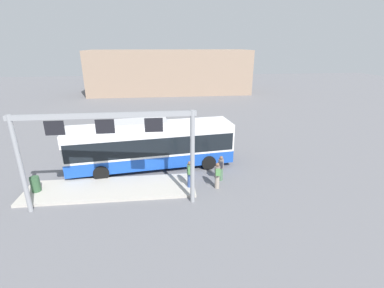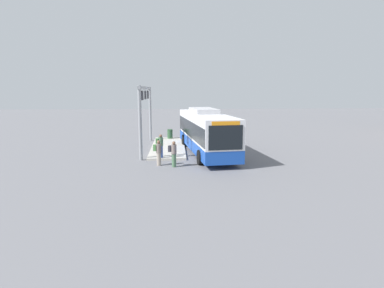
% 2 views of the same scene
% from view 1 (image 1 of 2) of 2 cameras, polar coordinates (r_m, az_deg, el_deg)
% --- Properties ---
extents(ground_plane, '(120.00, 120.00, 0.00)m').
position_cam_1_polar(ground_plane, '(19.74, -8.19, -4.79)').
color(ground_plane, slate).
extents(platform_curb, '(10.00, 2.80, 0.16)m').
position_cam_1_polar(platform_curb, '(17.32, -16.52, -8.95)').
color(platform_curb, '#B2ADA3').
rests_on(platform_curb, ground).
extents(bus_main, '(11.40, 3.86, 3.46)m').
position_cam_1_polar(bus_main, '(19.05, -8.48, 0.16)').
color(bus_main, '#1947AD').
rests_on(bus_main, ground).
extents(person_boarding, '(0.48, 0.60, 1.67)m').
position_cam_1_polar(person_boarding, '(17.46, 6.03, -4.93)').
color(person_boarding, '#476B4C').
rests_on(person_boarding, ground).
extents(person_waiting_near, '(0.35, 0.53, 1.67)m').
position_cam_1_polar(person_waiting_near, '(16.25, -0.46, -6.19)').
color(person_waiting_near, '#334C8C').
rests_on(person_waiting_near, platform_curb).
extents(person_waiting_mid, '(0.36, 0.54, 1.67)m').
position_cam_1_polar(person_waiting_mid, '(16.51, 5.31, -6.46)').
color(person_waiting_mid, gray).
rests_on(person_waiting_mid, ground).
extents(platform_sign_gantry, '(8.95, 0.24, 5.20)m').
position_cam_1_polar(platform_sign_gantry, '(14.16, -17.38, 0.54)').
color(platform_sign_gantry, gray).
rests_on(platform_sign_gantry, ground).
extents(station_building, '(27.12, 8.00, 7.24)m').
position_cam_1_polar(station_building, '(49.06, -4.64, 14.76)').
color(station_building, gray).
rests_on(station_building, ground).
extents(trash_bin, '(0.52, 0.52, 0.90)m').
position_cam_1_polar(trash_bin, '(18.43, -29.89, -7.28)').
color(trash_bin, '#2D5133').
rests_on(trash_bin, platform_curb).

